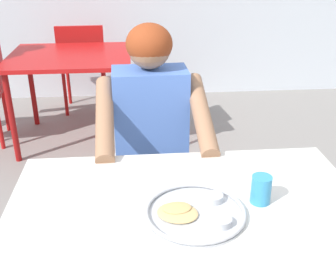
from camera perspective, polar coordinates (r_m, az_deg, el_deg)
name	(u,v)px	position (r m, az deg, el deg)	size (l,w,h in m)	color
table_foreground	(189,230)	(1.36, 2.87, -13.03)	(1.16, 0.78, 0.73)	silver
thali_tray	(195,212)	(1.30, 3.81, -10.62)	(0.31, 0.31, 0.03)	#B7BABF
drinking_cup	(261,189)	(1.36, 12.74, -7.30)	(0.06, 0.06, 0.09)	#338CBF
chair_foreground	(150,155)	(2.17, -2.53, -2.82)	(0.39, 0.43, 0.83)	silver
diner_foreground	(152,134)	(1.88, -2.18, 0.10)	(0.50, 0.56, 1.18)	black
table_background_red	(71,65)	(3.31, -13.29, 9.31)	(0.93, 0.81, 0.71)	#B71414
chair_red_right	(154,81)	(3.26, -1.97, 7.45)	(0.44, 0.45, 0.88)	#B11415
chair_red_far	(83,61)	(3.94, -11.71, 9.97)	(0.45, 0.42, 0.83)	#AD1515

